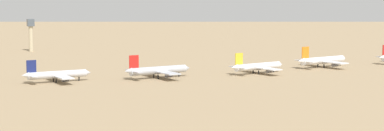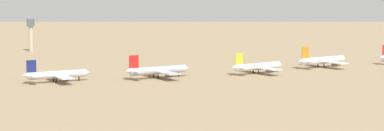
# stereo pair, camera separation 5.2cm
# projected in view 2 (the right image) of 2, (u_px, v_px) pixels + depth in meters

# --- Properties ---
(ground) EXTENTS (4000.00, 4000.00, 0.00)m
(ground) POSITION_uv_depth(u_px,v_px,m) (164.00, 78.00, 369.97)
(ground) COLOR #9E8460
(parked_jet_navy_3) EXTENTS (37.20, 31.39, 12.28)m
(parked_jet_navy_3) POSITION_uv_depth(u_px,v_px,m) (57.00, 75.00, 352.61)
(parked_jet_navy_3) COLOR silver
(parked_jet_navy_3) RESTS_ON ground
(parked_jet_red_4) EXTENTS (40.44, 34.30, 13.36)m
(parked_jet_red_4) POSITION_uv_depth(u_px,v_px,m) (158.00, 70.00, 368.37)
(parked_jet_red_4) COLOR silver
(parked_jet_red_4) RESTS_ON ground
(parked_jet_yellow_5) EXTENTS (38.17, 32.63, 12.67)m
(parked_jet_yellow_5) POSITION_uv_depth(u_px,v_px,m) (257.00, 67.00, 388.14)
(parked_jet_yellow_5) COLOR white
(parked_jet_yellow_5) RESTS_ON ground
(parked_jet_orange_6) EXTENTS (41.08, 35.10, 13.63)m
(parked_jet_orange_6) POSITION_uv_depth(u_px,v_px,m) (322.00, 60.00, 418.71)
(parked_jet_orange_6) COLOR white
(parked_jet_orange_6) RESTS_ON ground
(control_tower) EXTENTS (5.20, 5.20, 25.20)m
(control_tower) POSITION_uv_depth(u_px,v_px,m) (31.00, 32.00, 524.92)
(control_tower) COLOR #C6B793
(control_tower) RESTS_ON ground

